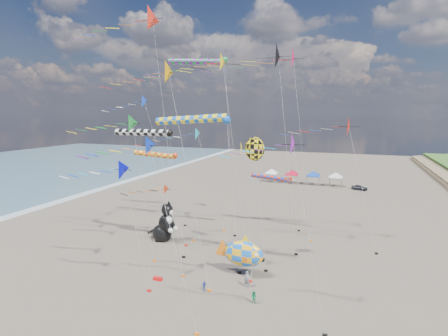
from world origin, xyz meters
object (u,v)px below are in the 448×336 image
cat_inflatable (164,221)px  child_green (254,298)px  person_adult (247,279)px  child_blue (204,286)px  parked_car (359,187)px  fish_inflatable (243,254)px

cat_inflatable → child_green: cat_inflatable is taller
person_adult → child_blue: size_ratio=1.63×
cat_inflatable → child_green: (15.35, -10.88, -2.14)m
parked_car → fish_inflatable: bearing=-177.5°
fish_inflatable → child_green: 5.75m
person_adult → child_green: person_adult is taller
child_blue → parked_car: (14.58, 52.37, 0.07)m
person_adult → fish_inflatable: bearing=119.9°
fish_inflatable → person_adult: 2.90m
person_adult → child_green: 3.06m
fish_inflatable → person_adult: bearing=-63.4°
child_green → person_adult: bearing=122.6°
child_green → parked_car: child_green is taller
child_green → child_blue: bearing=177.6°
cat_inflatable → child_blue: size_ratio=5.46×
fish_inflatable → parked_car: fish_inflatable is taller
parked_car → child_blue: bearing=-179.0°
cat_inflatable → fish_inflatable: cat_inflatable is taller
cat_inflatable → parked_car: cat_inflatable is taller
fish_inflatable → person_adult: (1.07, -2.13, -1.66)m
fish_inflatable → child_green: size_ratio=4.61×
cat_inflatable → fish_inflatable: 14.20m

